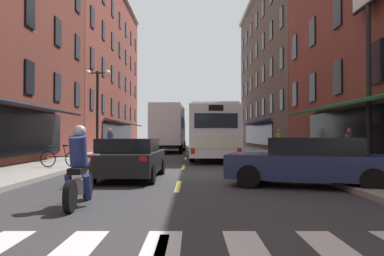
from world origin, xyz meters
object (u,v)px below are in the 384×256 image
billboard_sign (366,13)px  bicycle_near (59,158)px  transit_bus (211,132)px  box_truck (167,128)px  pedestrian_far (277,142)px  street_lamp_twin (96,109)px  pedestrian_near (108,140)px  pedestrian_mid (348,148)px  motorcycle_rider (78,171)px  sedan_near (128,158)px  sedan_mid (309,162)px

billboard_sign → bicycle_near: (-12.03, 1.29, -5.56)m
transit_bus → box_truck: size_ratio=1.35×
bicycle_near → pedestrian_far: pedestrian_far is taller
box_truck → bicycle_near: box_truck is taller
street_lamp_twin → pedestrian_far: bearing=15.9°
bicycle_near → pedestrian_near: (-0.69, 12.59, 0.60)m
pedestrian_mid → pedestrian_far: bearing=5.3°
motorcycle_rider → pedestrian_far: bearing=64.6°
sedan_near → street_lamp_twin: street_lamp_twin is taller
motorcycle_rider → transit_bus: bearing=77.3°
box_truck → street_lamp_twin: bearing=-107.5°
sedan_near → motorcycle_rider: bearing=-92.9°
billboard_sign → sedan_near: bearing=-169.1°
street_lamp_twin → pedestrian_near: bearing=96.5°
sedan_mid → bicycle_near: 10.00m
street_lamp_twin → sedan_mid: bearing=-50.5°
pedestrian_mid → box_truck: bearing=26.8°
transit_bus → motorcycle_rider: bearing=-102.7°
sedan_near → street_lamp_twin: bearing=110.5°
motorcycle_rider → bicycle_near: (-3.07, 7.82, -0.21)m
motorcycle_rider → pedestrian_near: (-3.76, 20.41, 0.40)m
transit_bus → bicycle_near: (-6.65, -8.09, -1.13)m
sedan_near → sedan_mid: bearing=-19.5°
pedestrian_mid → street_lamp_twin: size_ratio=0.32×
sedan_mid → pedestrian_far: bearing=80.9°
pedestrian_near → pedestrian_mid: 17.96m
sedan_near → pedestrian_near: pedestrian_near is taller
transit_bus → sedan_near: size_ratio=2.63×
sedan_near → bicycle_near: sedan_near is taller
box_truck → pedestrian_near: 5.55m
motorcycle_rider → box_truck: bearing=89.1°
sedan_mid → pedestrian_far: pedestrian_far is taller
sedan_mid → motorcycle_rider: size_ratio=2.35×
billboard_sign → box_truck: billboard_sign is taller
box_truck → motorcycle_rider: bearing=-90.9°
pedestrian_near → sedan_near: bearing=-163.5°
bicycle_near → pedestrian_near: bearing=93.1°
billboard_sign → pedestrian_mid: (-0.39, 0.81, -5.11)m
box_truck → pedestrian_near: box_truck is taller
transit_bus → pedestrian_far: 4.31m
pedestrian_far → transit_bus: bearing=-132.8°
transit_bus → sedan_mid: transit_bus is taller
box_truck → sedan_near: box_truck is taller
sedan_mid → pedestrian_near: 19.86m
box_truck → pedestrian_mid: bearing=-63.8°
billboard_sign → street_lamp_twin: size_ratio=1.60×
pedestrian_mid → street_lamp_twin: street_lamp_twin is taller
sedan_mid → transit_bus: bearing=99.1°
transit_bus → box_truck: box_truck is taller
motorcycle_rider → bicycle_near: size_ratio=1.21×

